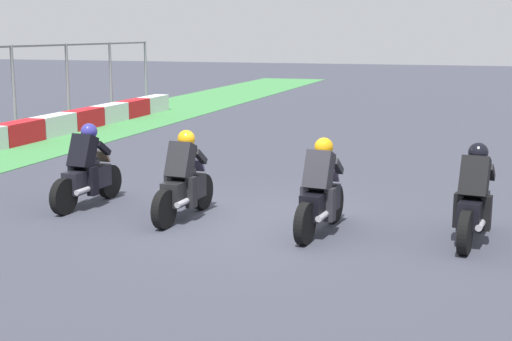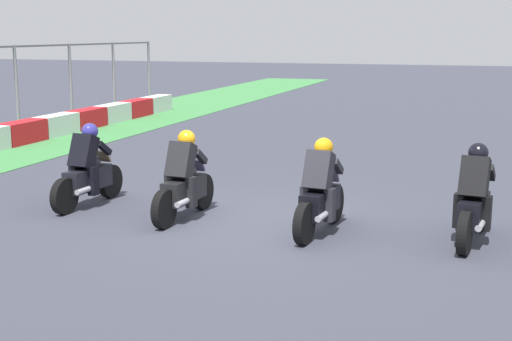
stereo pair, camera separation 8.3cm
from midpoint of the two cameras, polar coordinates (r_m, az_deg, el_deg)
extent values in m
plane|color=#383B47|center=(11.94, 0.09, -4.19)|extent=(120.00, 120.00, 0.00)
cube|color=red|center=(21.32, -18.15, 2.90)|extent=(1.69, 0.60, 0.64)
cube|color=silver|center=(22.71, -15.59, 3.51)|extent=(1.69, 0.60, 0.64)
cube|color=red|center=(24.15, -13.32, 4.05)|extent=(1.69, 0.60, 0.64)
cube|color=silver|center=(25.62, -11.31, 4.52)|extent=(1.69, 0.60, 0.64)
cube|color=red|center=(27.12, -9.52, 4.93)|extent=(1.69, 0.60, 0.64)
cube|color=silver|center=(28.64, -7.92, 5.30)|extent=(1.69, 0.60, 0.64)
cylinder|color=slate|center=(22.96, -18.52, 6.08)|extent=(0.10, 0.10, 2.76)
cylinder|color=slate|center=(25.38, -14.52, 6.72)|extent=(0.10, 0.10, 2.76)
cylinder|color=slate|center=(27.91, -11.23, 7.22)|extent=(0.10, 0.10, 2.76)
cylinder|color=slate|center=(30.51, -8.48, 7.62)|extent=(0.10, 0.10, 2.76)
cylinder|color=black|center=(11.94, 17.71, -3.13)|extent=(0.65, 0.22, 0.64)
cylinder|color=black|center=(10.60, 16.60, -4.84)|extent=(0.65, 0.22, 0.64)
cube|color=black|center=(11.23, 17.24, -3.05)|extent=(1.13, 0.46, 0.40)
ellipsoid|color=black|center=(11.26, 17.40, -1.45)|extent=(0.51, 0.36, 0.24)
cube|color=red|center=(10.73, 16.83, -3.55)|extent=(0.08, 0.17, 0.08)
cylinder|color=#A5A5AD|center=(10.90, 17.75, -4.20)|extent=(0.43, 0.15, 0.10)
cube|color=black|center=(11.02, 17.31, -0.54)|extent=(0.53, 0.46, 0.66)
sphere|color=black|center=(11.17, 17.58, 1.37)|extent=(0.34, 0.34, 0.30)
cube|color=#619585|center=(11.64, 17.71, -0.87)|extent=(0.19, 0.28, 0.23)
cube|color=black|center=(11.14, 16.13, -3.09)|extent=(0.20, 0.16, 0.52)
cube|color=black|center=(11.08, 18.17, -3.28)|extent=(0.20, 0.16, 0.52)
cube|color=black|center=(11.41, 16.72, -0.02)|extent=(0.39, 0.15, 0.31)
cube|color=black|center=(11.36, 18.51, -0.17)|extent=(0.39, 0.15, 0.31)
cylinder|color=black|center=(11.97, 6.47, -2.64)|extent=(0.65, 0.21, 0.64)
cylinder|color=black|center=(10.69, 4.12, -4.27)|extent=(0.65, 0.21, 0.64)
cube|color=black|center=(11.28, 5.38, -2.52)|extent=(1.13, 0.44, 0.40)
ellipsoid|color=black|center=(11.31, 5.57, -0.94)|extent=(0.51, 0.35, 0.24)
cube|color=red|center=(10.81, 4.49, -3.00)|extent=(0.08, 0.17, 0.08)
cylinder|color=#A5A5AD|center=(10.94, 5.55, -3.66)|extent=(0.43, 0.14, 0.10)
cube|color=#24242A|center=(11.08, 5.26, -0.02)|extent=(0.52, 0.45, 0.66)
sphere|color=orange|center=(11.22, 5.66, 1.88)|extent=(0.33, 0.33, 0.30)
cube|color=gray|center=(11.67, 6.22, -0.37)|extent=(0.18, 0.28, 0.23)
cube|color=#24242A|center=(11.23, 4.21, -2.56)|extent=(0.19, 0.16, 0.52)
cube|color=#24242A|center=(11.11, 6.15, -2.75)|extent=(0.19, 0.16, 0.52)
cube|color=#24242A|center=(11.48, 5.04, 0.48)|extent=(0.39, 0.14, 0.31)
cube|color=#24242A|center=(11.37, 6.75, 0.34)|extent=(0.39, 0.14, 0.31)
cylinder|color=black|center=(12.80, -4.12, -1.69)|extent=(0.65, 0.18, 0.64)
cylinder|color=black|center=(11.60, -7.17, -3.10)|extent=(0.65, 0.18, 0.64)
cube|color=black|center=(12.15, -5.58, -1.54)|extent=(1.12, 0.39, 0.40)
ellipsoid|color=black|center=(12.18, -5.39, -0.07)|extent=(0.50, 0.33, 0.24)
cube|color=red|center=(11.71, -6.74, -1.94)|extent=(0.07, 0.16, 0.08)
cylinder|color=#A5A5AD|center=(11.81, -5.67, -2.56)|extent=(0.43, 0.13, 0.10)
cube|color=black|center=(11.97, -5.85, 0.80)|extent=(0.51, 0.43, 0.66)
sphere|color=orange|center=(12.10, -5.40, 2.55)|extent=(0.32, 0.32, 0.30)
cube|color=slate|center=(12.52, -4.55, 0.44)|extent=(0.17, 0.27, 0.23)
cube|color=black|center=(12.14, -6.68, -1.57)|extent=(0.19, 0.15, 0.52)
cube|color=black|center=(11.96, -5.00, -1.73)|extent=(0.19, 0.15, 0.52)
cube|color=black|center=(12.38, -5.77, 1.23)|extent=(0.39, 0.13, 0.31)
cube|color=black|center=(12.21, -4.27, 1.13)|extent=(0.39, 0.13, 0.31)
cylinder|color=black|center=(13.94, -11.43, -0.84)|extent=(0.65, 0.19, 0.64)
cylinder|color=black|center=(12.83, -14.92, -2.01)|extent=(0.65, 0.19, 0.64)
cube|color=black|center=(13.34, -13.13, -0.65)|extent=(1.12, 0.40, 0.40)
ellipsoid|color=black|center=(13.37, -12.94, 0.69)|extent=(0.50, 0.34, 0.24)
cube|color=red|center=(12.94, -14.45, -0.98)|extent=(0.07, 0.16, 0.08)
cylinder|color=#A5A5AD|center=(13.00, -13.43, -1.55)|extent=(0.43, 0.13, 0.10)
cube|color=black|center=(13.17, -13.48, 1.49)|extent=(0.51, 0.44, 0.66)
sphere|color=#32308E|center=(13.30, -12.99, 3.08)|extent=(0.32, 0.32, 0.30)
cube|color=#7D664D|center=(13.68, -11.98, 1.14)|extent=(0.17, 0.27, 0.23)
cube|color=black|center=(13.36, -14.13, -0.67)|extent=(0.19, 0.15, 0.52)
cube|color=black|center=(13.13, -12.73, -0.81)|extent=(0.19, 0.15, 0.52)
cube|color=black|center=(13.57, -13.16, 1.87)|extent=(0.39, 0.13, 0.31)
cube|color=black|center=(13.37, -11.91, 1.78)|extent=(0.39, 0.13, 0.31)
camera|label=1|loc=(0.04, -89.80, 0.04)|focal=49.92mm
camera|label=2|loc=(0.04, 90.20, -0.04)|focal=49.92mm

